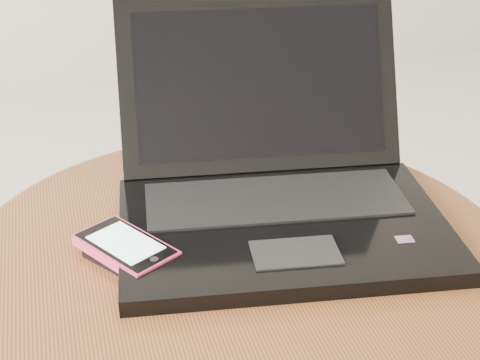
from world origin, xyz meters
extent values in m
cylinder|color=#5E2E16|center=(0.12, -0.08, 0.50)|extent=(0.62, 0.62, 0.03)
torus|color=#5E2E16|center=(0.12, -0.08, 0.50)|extent=(0.65, 0.65, 0.03)
cube|color=black|center=(0.17, -0.07, 0.53)|extent=(0.41, 0.31, 0.02)
cube|color=black|center=(0.18, -0.02, 0.54)|extent=(0.33, 0.15, 0.00)
cube|color=black|center=(0.17, -0.14, 0.54)|extent=(0.10, 0.07, 0.00)
cube|color=red|center=(0.29, -0.14, 0.54)|extent=(0.02, 0.02, 0.00)
cube|color=black|center=(0.20, 0.11, 0.64)|extent=(0.38, 0.16, 0.21)
cube|color=black|center=(0.20, 0.11, 0.64)|extent=(0.34, 0.13, 0.18)
cube|color=black|center=(0.00, -0.08, 0.52)|extent=(0.11, 0.12, 0.01)
cube|color=#BE106A|center=(-0.03, -0.04, 0.53)|extent=(0.05, 0.04, 0.00)
cube|color=#D43561|center=(-0.01, -0.07, 0.53)|extent=(0.11, 0.13, 0.01)
cube|color=black|center=(-0.01, -0.07, 0.54)|extent=(0.11, 0.12, 0.00)
cube|color=#CAF4F5|center=(-0.01, -0.07, 0.54)|extent=(0.08, 0.09, 0.00)
cylinder|color=black|center=(0.02, -0.11, 0.54)|extent=(0.01, 0.01, 0.00)
camera|label=1|loc=(-0.07, -0.77, 0.98)|focal=55.51mm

